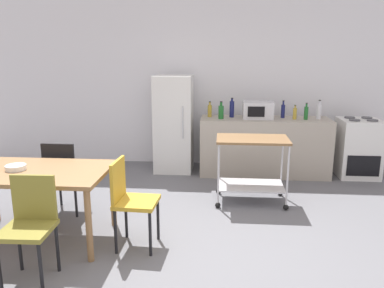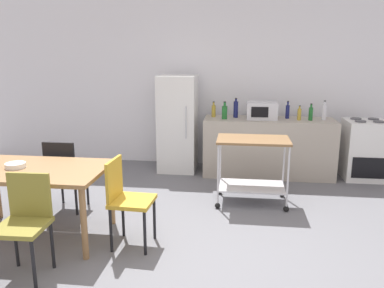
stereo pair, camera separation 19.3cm
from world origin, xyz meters
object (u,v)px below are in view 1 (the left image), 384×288
object	(u,v)px
fruit_bowl	(16,167)
bottle_wine	(319,111)
microwave	(258,110)
kitchen_cart	(252,159)
chair_mustard	(130,197)
bottle_hot_sauce	(283,111)
dining_table	(34,178)
bottle_soda	(221,112)
bottle_olive_oil	(306,113)
stove_oven	(358,148)
bottle_soy_sauce	(232,109)
chair_olive	(30,222)
bottle_sparkling_water	(295,113)
chair_black	(64,172)
bottle_sesame_oil	(210,111)
refrigerator	(174,124)

from	to	relation	value
fruit_bowl	bottle_wine	bearing A→B (deg)	35.05
microwave	bottle_wine	xyz separation A→B (m)	(0.93, 0.02, -0.01)
kitchen_cart	chair_mustard	bearing A→B (deg)	-134.33
kitchen_cart	bottle_hot_sauce	world-z (taller)	bottle_hot_sauce
dining_table	fruit_bowl	distance (m)	0.20
microwave	fruit_bowl	world-z (taller)	microwave
chair_mustard	microwave	size ratio (longest dim) A/B	1.93
kitchen_cart	microwave	size ratio (longest dim) A/B	1.98
microwave	bottle_hot_sauce	distance (m)	0.41
bottle_soda	bottle_olive_oil	xyz separation A→B (m)	(1.29, 0.03, -0.00)
stove_oven	bottle_soy_sauce	world-z (taller)	bottle_soy_sauce
bottle_wine	bottle_soy_sauce	bearing A→B (deg)	177.42
chair_olive	bottle_sparkling_water	bearing A→B (deg)	47.06
chair_black	chair_mustard	world-z (taller)	same
bottle_soy_sauce	bottle_hot_sauce	distance (m)	0.80
chair_black	bottle_soda	distance (m)	2.55
kitchen_cart	bottle_wine	world-z (taller)	bottle_wine
chair_mustard	bottle_olive_oil	xyz separation A→B (m)	(2.15, 2.46, 0.49)
kitchen_cart	bottle_sesame_oil	bearing A→B (deg)	114.39
chair_olive	dining_table	bearing A→B (deg)	111.47
chair_olive	bottle_soy_sauce	size ratio (longest dim) A/B	2.90
microwave	bottle_olive_oil	size ratio (longest dim) A/B	1.80
chair_olive	bottle_hot_sauce	distance (m)	4.12
bottle_hot_sauce	bottle_sparkling_water	size ratio (longest dim) A/B	1.23
chair_olive	bottle_olive_oil	xyz separation A→B (m)	(2.85, 3.08, 0.49)
bottle_soda	bottle_soy_sauce	size ratio (longest dim) A/B	0.88
bottle_olive_oil	kitchen_cart	bearing A→B (deg)	-127.13
chair_black	bottle_wine	distance (m)	3.82
chair_mustard	fruit_bowl	xyz separation A→B (m)	(-1.17, 0.06, 0.26)
chair_mustard	fruit_bowl	world-z (taller)	chair_mustard
stove_oven	chair_black	bearing A→B (deg)	-155.66
bottle_sparkling_water	kitchen_cart	bearing A→B (deg)	-121.43
bottle_hot_sauce	bottle_sparkling_water	world-z (taller)	bottle_hot_sauce
refrigerator	bottle_sparkling_water	distance (m)	1.91
dining_table	bottle_sparkling_water	xyz separation A→B (m)	(2.98, 2.40, 0.32)
dining_table	bottle_hot_sauce	bearing A→B (deg)	41.89
chair_olive	microwave	xyz separation A→B (m)	(2.13, 3.13, 0.51)
stove_oven	chair_mustard	bearing A→B (deg)	-139.73
chair_mustard	bottle_soda	distance (m)	2.62
dining_table	refrigerator	size ratio (longest dim) A/B	0.97
bottle_sesame_oil	bottle_olive_oil	bearing A→B (deg)	-5.39
bottle_hot_sauce	kitchen_cart	bearing A→B (deg)	-113.09
refrigerator	fruit_bowl	world-z (taller)	refrigerator
bottle_soda	bottle_wine	size ratio (longest dim) A/B	0.91
chair_black	bottle_sparkling_water	xyz separation A→B (m)	(2.97, 1.73, 0.47)
bottle_hot_sauce	microwave	bearing A→B (deg)	-167.24
kitchen_cart	chair_black	bearing A→B (deg)	-166.06
microwave	dining_table	bearing A→B (deg)	-134.81
refrigerator	bottle_hot_sauce	distance (m)	1.74
bottle_hot_sauce	bottle_wine	distance (m)	0.54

